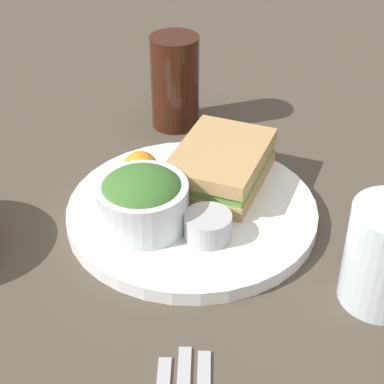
{
  "coord_description": "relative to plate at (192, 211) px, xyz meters",
  "views": [
    {
      "loc": [
        -0.58,
        -0.2,
        0.47
      ],
      "look_at": [
        0.0,
        0.0,
        0.04
      ],
      "focal_mm": 60.0,
      "sensor_mm": 36.0,
      "label": 1
    }
  ],
  "objects": [
    {
      "name": "orange_wedge",
      "position": [
        0.02,
        0.07,
        0.03
      ],
      "size": [
        0.04,
        0.04,
        0.04
      ],
      "primitive_type": "sphere",
      "color": "orange",
      "rests_on": "plate"
    },
    {
      "name": "dressing_cup",
      "position": [
        -0.05,
        -0.04,
        0.02
      ],
      "size": [
        0.05,
        0.05,
        0.03
      ],
      "primitive_type": "cylinder",
      "color": "#B7B7BC",
      "rests_on": "plate"
    },
    {
      "name": "sandwich",
      "position": [
        0.06,
        -0.02,
        0.03
      ],
      "size": [
        0.15,
        0.11,
        0.05
      ],
      "color": "tan",
      "rests_on": "plate"
    },
    {
      "name": "ground_plane",
      "position": [
        0.0,
        0.0,
        -0.01
      ],
      "size": [
        4.0,
        4.0,
        0.0
      ],
      "primitive_type": "plane",
      "color": "#4C4238"
    },
    {
      "name": "plate",
      "position": [
        0.0,
        0.0,
        0.0
      ],
      "size": [
        0.3,
        0.3,
        0.02
      ],
      "primitive_type": "cylinder",
      "color": "white",
      "rests_on": "ground_plane"
    },
    {
      "name": "drink_glass",
      "position": [
        0.21,
        0.1,
        0.06
      ],
      "size": [
        0.07,
        0.07,
        0.14
      ],
      "primitive_type": "cylinder",
      "color": "#38190F",
      "rests_on": "ground_plane"
    },
    {
      "name": "salad_bowl",
      "position": [
        -0.05,
        0.04,
        0.04
      ],
      "size": [
        0.1,
        0.1,
        0.07
      ],
      "color": "white",
      "rests_on": "plate"
    }
  ]
}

